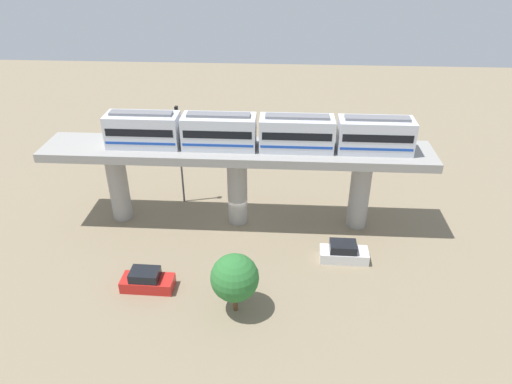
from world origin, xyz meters
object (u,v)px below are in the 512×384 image
(tree_near_viaduct, at_px, (235,278))
(parked_car_white, at_px, (344,253))
(train, at_px, (258,132))
(parked_car_red, at_px, (147,281))
(signal_post, at_px, (180,152))

(tree_near_viaduct, bearing_deg, parked_car_white, -52.86)
(train, height_order, parked_car_red, train)
(signal_post, bearing_deg, parked_car_white, -119.67)
(parked_car_red, bearing_deg, parked_car_white, -72.66)
(parked_car_white, relative_size, tree_near_viaduct, 0.85)
(signal_post, bearing_deg, train, -112.96)
(train, distance_m, tree_near_viaduct, 13.96)
(signal_post, bearing_deg, tree_near_viaduct, -155.94)
(parked_car_white, bearing_deg, signal_post, 61.06)
(parked_car_red, height_order, tree_near_viaduct, tree_near_viaduct)
(train, relative_size, parked_car_white, 6.50)
(train, height_order, parked_car_white, train)
(parked_car_white, height_order, tree_near_viaduct, tree_near_viaduct)
(train, height_order, tree_near_viaduct, train)
(parked_car_red, relative_size, tree_near_viaduct, 0.85)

